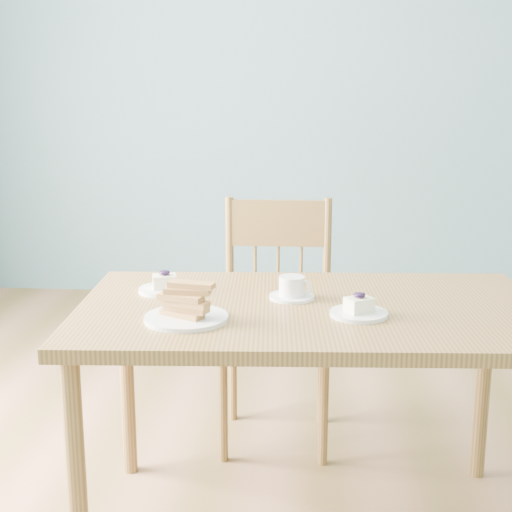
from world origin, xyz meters
TOP-DOWN VIEW (x-y plane):
  - room at (0.00, 0.00)m, footprint 5.01×5.01m
  - dining_table at (-0.25, -0.08)m, footprint 1.35×0.83m
  - dining_chair at (-0.38, 0.51)m, footprint 0.42×0.40m
  - cheesecake_plate_near at (-0.12, -0.17)m, footprint 0.16×0.16m
  - cheesecake_plate_far at (-0.69, 0.03)m, footprint 0.16×0.16m
  - coffee_cup at (-0.31, -0.02)m, footprint 0.13×0.13m
  - biscotti_plate at (-0.58, -0.24)m, footprint 0.22×0.22m

SIDE VIEW (x-z plane):
  - dining_chair at x=-0.38m, z-range 0.01..0.91m
  - dining_table at x=-0.25m, z-range 0.28..0.98m
  - cheesecake_plate_near at x=-0.12m, z-range 0.69..0.75m
  - cheesecake_plate_far at x=-0.69m, z-range 0.69..0.75m
  - coffee_cup at x=-0.31m, z-range 0.70..0.76m
  - biscotti_plate at x=-0.58m, z-range 0.68..0.79m
  - room at x=0.00m, z-range -0.01..2.71m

